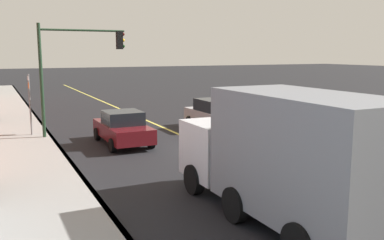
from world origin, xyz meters
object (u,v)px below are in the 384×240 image
(car_maroon, at_px, (123,128))
(truck_gray, at_px, (286,155))
(car_navy, at_px, (319,139))
(street_sign_post, at_px, (30,101))
(car_silver, at_px, (216,114))
(traffic_light_mast, at_px, (75,60))

(car_maroon, bearing_deg, truck_gray, -174.38)
(car_navy, xyz_separation_m, street_sign_post, (9.08, 10.21, 1.11))
(car_silver, distance_m, street_sign_post, 9.65)
(car_silver, bearing_deg, truck_gray, 158.62)
(car_silver, relative_size, car_navy, 0.97)
(truck_gray, distance_m, traffic_light_mast, 13.48)
(car_silver, xyz_separation_m, car_maroon, (-1.48, 5.74, -0.07))
(car_maroon, height_order, car_navy, car_maroon)
(car_maroon, relative_size, traffic_light_mast, 0.77)
(car_silver, xyz_separation_m, truck_gray, (-12.01, 4.70, 0.88))
(car_maroon, bearing_deg, car_silver, -75.49)
(traffic_light_mast, bearing_deg, street_sign_post, 67.45)
(car_silver, xyz_separation_m, car_navy, (-7.15, -0.81, -0.10))
(traffic_light_mast, height_order, street_sign_post, traffic_light_mast)
(traffic_light_mast, distance_m, street_sign_post, 3.03)
(truck_gray, xyz_separation_m, street_sign_post, (13.94, 4.70, 0.13))
(traffic_light_mast, bearing_deg, car_maroon, -148.64)
(street_sign_post, bearing_deg, traffic_light_mast, -112.55)
(car_silver, height_order, car_navy, car_silver)
(car_maroon, relative_size, car_navy, 0.95)
(car_maroon, xyz_separation_m, street_sign_post, (3.42, 3.66, 1.09))
(truck_gray, relative_size, street_sign_post, 2.22)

